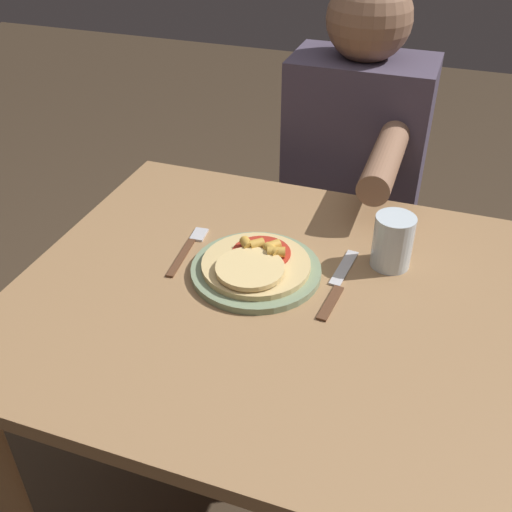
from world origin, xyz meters
The scene contains 7 objects.
dining_table centered at (0.00, 0.00, 0.64)m, with size 0.92×0.81×0.78m.
plate centered at (-0.04, 0.04, 0.78)m, with size 0.25×0.25×0.01m.
pizza centered at (-0.04, 0.04, 0.80)m, with size 0.21×0.21×0.04m.
fork centered at (-0.19, 0.08, 0.78)m, with size 0.03×0.18×0.00m.
knife centered at (0.12, 0.06, 0.78)m, with size 0.03×0.22×0.00m.
drinking_glass centered at (0.20, 0.16, 0.83)m, with size 0.08×0.08×0.11m.
person_diner centered at (0.03, 0.66, 0.71)m, with size 0.36×0.52×1.21m.
Camera 1 is at (0.26, -0.82, 1.46)m, focal length 42.00 mm.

